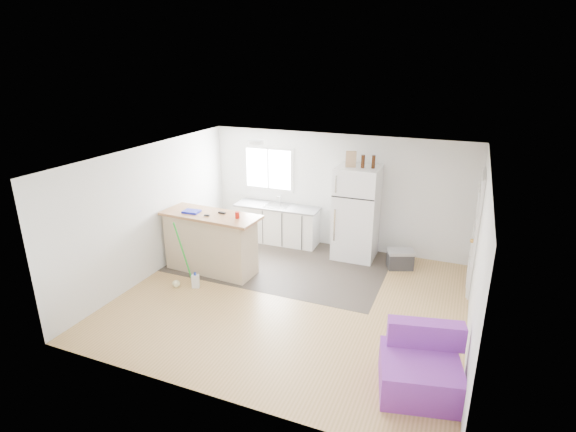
{
  "coord_description": "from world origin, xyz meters",
  "views": [
    {
      "loc": [
        2.47,
        -6.17,
        3.8
      ],
      "look_at": [
        -0.36,
        0.7,
        1.2
      ],
      "focal_mm": 28.0,
      "sensor_mm": 36.0,
      "label": 1
    }
  ],
  "objects_px": {
    "blue_tray": "(192,211)",
    "bottle_right": "(373,162)",
    "red_cup": "(237,215)",
    "cleaner_jug": "(196,281)",
    "purple_seat": "(420,369)",
    "peninsula": "(211,242)",
    "cooler": "(400,259)",
    "mop": "(178,275)",
    "cardboard_box": "(351,159)",
    "refrigerator": "(356,213)",
    "bottle_left": "(363,162)",
    "kitchen_cabinets": "(277,223)"
  },
  "relations": [
    {
      "from": "refrigerator",
      "to": "mop",
      "type": "height_order",
      "value": "refrigerator"
    },
    {
      "from": "peninsula",
      "to": "blue_tray",
      "type": "xyz_separation_m",
      "value": [
        -0.34,
        -0.06,
        0.58
      ]
    },
    {
      "from": "bottle_right",
      "to": "cardboard_box",
      "type": "bearing_deg",
      "value": -174.11
    },
    {
      "from": "cooler",
      "to": "purple_seat",
      "type": "height_order",
      "value": "purple_seat"
    },
    {
      "from": "kitchen_cabinets",
      "to": "mop",
      "type": "relative_size",
      "value": 1.49
    },
    {
      "from": "peninsula",
      "to": "cleaner_jug",
      "type": "distance_m",
      "value": 0.84
    },
    {
      "from": "bottle_left",
      "to": "mop",
      "type": "bearing_deg",
      "value": -137.88
    },
    {
      "from": "cooler",
      "to": "mop",
      "type": "height_order",
      "value": "mop"
    },
    {
      "from": "cardboard_box",
      "to": "bottle_right",
      "type": "bearing_deg",
      "value": 5.89
    },
    {
      "from": "cleaner_jug",
      "to": "cardboard_box",
      "type": "relative_size",
      "value": 0.95
    },
    {
      "from": "purple_seat",
      "to": "kitchen_cabinets",
      "type": "bearing_deg",
      "value": 121.09
    },
    {
      "from": "blue_tray",
      "to": "bottle_right",
      "type": "height_order",
      "value": "bottle_right"
    },
    {
      "from": "red_cup",
      "to": "blue_tray",
      "type": "relative_size",
      "value": 0.4
    },
    {
      "from": "kitchen_cabinets",
      "to": "red_cup",
      "type": "bearing_deg",
      "value": -90.33
    },
    {
      "from": "cleaner_jug",
      "to": "red_cup",
      "type": "xyz_separation_m",
      "value": [
        0.51,
        0.68,
        1.07
      ]
    },
    {
      "from": "kitchen_cabinets",
      "to": "peninsula",
      "type": "distance_m",
      "value": 1.88
    },
    {
      "from": "red_cup",
      "to": "bottle_right",
      "type": "relative_size",
      "value": 0.48
    },
    {
      "from": "purple_seat",
      "to": "red_cup",
      "type": "bearing_deg",
      "value": 139.48
    },
    {
      "from": "peninsula",
      "to": "bottle_right",
      "type": "distance_m",
      "value": 3.39
    },
    {
      "from": "purple_seat",
      "to": "cleaner_jug",
      "type": "bearing_deg",
      "value": 151.26
    },
    {
      "from": "red_cup",
      "to": "mop",
      "type": "bearing_deg",
      "value": -136.24
    },
    {
      "from": "cleaner_jug",
      "to": "bottle_right",
      "type": "relative_size",
      "value": 1.14
    },
    {
      "from": "cardboard_box",
      "to": "cooler",
      "type": "bearing_deg",
      "value": -7.85
    },
    {
      "from": "kitchen_cabinets",
      "to": "blue_tray",
      "type": "relative_size",
      "value": 6.18
    },
    {
      "from": "kitchen_cabinets",
      "to": "mop",
      "type": "distance_m",
      "value": 2.69
    },
    {
      "from": "cooler",
      "to": "red_cup",
      "type": "bearing_deg",
      "value": -173.35
    },
    {
      "from": "mop",
      "to": "cardboard_box",
      "type": "bearing_deg",
      "value": 60.25
    },
    {
      "from": "kitchen_cabinets",
      "to": "cardboard_box",
      "type": "relative_size",
      "value": 6.18
    },
    {
      "from": "bottle_right",
      "to": "purple_seat",
      "type": "bearing_deg",
      "value": -67.72
    },
    {
      "from": "purple_seat",
      "to": "bottle_left",
      "type": "xyz_separation_m",
      "value": [
        -1.62,
        3.43,
        1.71
      ]
    },
    {
      "from": "red_cup",
      "to": "cardboard_box",
      "type": "bearing_deg",
      "value": 45.56
    },
    {
      "from": "mop",
      "to": "bottle_left",
      "type": "distance_m",
      "value": 3.95
    },
    {
      "from": "refrigerator",
      "to": "mop",
      "type": "relative_size",
      "value": 1.5
    },
    {
      "from": "cleaner_jug",
      "to": "mop",
      "type": "bearing_deg",
      "value": 172.33
    },
    {
      "from": "purple_seat",
      "to": "peninsula",
      "type": "bearing_deg",
      "value": 142.86
    },
    {
      "from": "refrigerator",
      "to": "cooler",
      "type": "height_order",
      "value": "refrigerator"
    },
    {
      "from": "red_cup",
      "to": "cardboard_box",
      "type": "distance_m",
      "value": 2.42
    },
    {
      "from": "kitchen_cabinets",
      "to": "purple_seat",
      "type": "height_order",
      "value": "kitchen_cabinets"
    },
    {
      "from": "bottle_right",
      "to": "refrigerator",
      "type": "bearing_deg",
      "value": 176.31
    },
    {
      "from": "refrigerator",
      "to": "bottle_left",
      "type": "height_order",
      "value": "bottle_left"
    },
    {
      "from": "blue_tray",
      "to": "bottle_right",
      "type": "xyz_separation_m",
      "value": [
        2.95,
        1.71,
        0.83
      ]
    },
    {
      "from": "mop",
      "to": "red_cup",
      "type": "xyz_separation_m",
      "value": [
        0.8,
        0.76,
        0.97
      ]
    },
    {
      "from": "cardboard_box",
      "to": "mop",
      "type": "bearing_deg",
      "value": -135.03
    },
    {
      "from": "peninsula",
      "to": "cleaner_jug",
      "type": "xyz_separation_m",
      "value": [
        0.09,
        -0.7,
        -0.45
      ]
    },
    {
      "from": "refrigerator",
      "to": "purple_seat",
      "type": "xyz_separation_m",
      "value": [
        1.7,
        -3.51,
        -0.65
      ]
    },
    {
      "from": "refrigerator",
      "to": "cleaner_jug",
      "type": "bearing_deg",
      "value": -134.13
    },
    {
      "from": "cooler",
      "to": "blue_tray",
      "type": "relative_size",
      "value": 1.91
    },
    {
      "from": "cooler",
      "to": "purple_seat",
      "type": "distance_m",
      "value": 3.38
    },
    {
      "from": "peninsula",
      "to": "bottle_right",
      "type": "xyz_separation_m",
      "value": [
        2.61,
        1.65,
        1.41
      ]
    },
    {
      "from": "refrigerator",
      "to": "bottle_left",
      "type": "bearing_deg",
      "value": -41.04
    }
  ]
}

